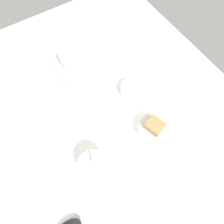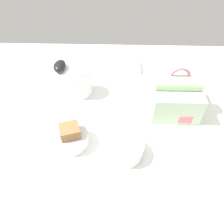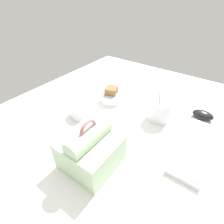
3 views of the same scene
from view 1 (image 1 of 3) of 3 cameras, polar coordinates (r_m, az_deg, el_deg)
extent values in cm
cube|color=white|center=(72.18, -1.25, -1.45)|extent=(140.00, 110.00, 2.00)
cube|color=silver|center=(70.74, -23.75, -18.11)|extent=(32.56, 11.14, 1.80)
cube|color=white|center=(69.77, -24.09, -18.02)|extent=(29.95, 9.13, 0.30)
cube|color=#B7D6AD|center=(75.41, -14.29, 10.60)|extent=(17.01, 16.94, 10.81)
cylinder|color=#B7D6AD|center=(69.86, -15.64, 13.76)|extent=(16.16, 5.94, 5.94)
cube|color=#DB707F|center=(80.26, -9.34, 14.03)|extent=(4.76, 0.30, 3.24)
torus|color=#DB707F|center=(67.83, -16.22, 15.09)|extent=(6.96, 1.00, 6.96)
cylinder|color=silver|center=(62.21, -6.08, -17.37)|extent=(9.80, 9.80, 9.07)
cylinder|color=gold|center=(58.02, -6.51, -16.95)|extent=(8.62, 8.62, 0.60)
cylinder|color=silver|center=(56.85, -6.59, -15.93)|extent=(0.70, 3.20, 10.29)
cylinder|color=silver|center=(68.66, 13.04, -5.44)|extent=(11.12, 11.12, 4.57)
cube|color=olive|center=(66.33, 13.49, -4.78)|extent=(7.54, 7.18, 6.40)
cylinder|color=silver|center=(74.19, 7.16, 7.06)|extent=(11.11, 11.11, 4.85)
ellipsoid|color=white|center=(74.21, 7.04, 8.71)|extent=(3.02, 3.02, 3.56)
cone|color=#F4DB84|center=(71.98, 6.90, 6.22)|extent=(5.02, 5.02, 4.12)
sphere|color=black|center=(75.67, 9.09, 8.38)|extent=(1.33, 1.33, 1.33)
sphere|color=black|center=(75.58, 8.49, 8.43)|extent=(1.33, 1.33, 1.33)
sphere|color=black|center=(75.29, 7.97, 8.20)|extent=(1.33, 1.33, 1.33)
sphere|color=black|center=(74.88, 7.69, 7.75)|extent=(1.33, 1.33, 1.33)
camera|label=2|loc=(0.71, 57.40, 42.86)|focal=35.00mm
camera|label=3|loc=(0.76, -58.72, 30.27)|focal=28.00mm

